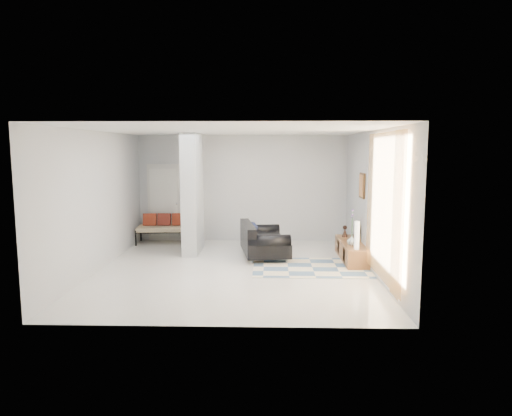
{
  "coord_description": "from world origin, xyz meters",
  "views": [
    {
      "loc": [
        0.69,
        -9.02,
        2.44
      ],
      "look_at": [
        0.42,
        0.6,
        1.19
      ],
      "focal_mm": 32.0,
      "sensor_mm": 36.0,
      "label": 1
    }
  ],
  "objects": [
    {
      "name": "daybed",
      "position": [
        -1.93,
        2.63,
        0.42
      ],
      "size": [
        1.67,
        0.81,
        0.77
      ],
      "rotation": [
        0.0,
        0.0,
        0.08
      ],
      "color": "black",
      "rests_on": "floor"
    },
    {
      "name": "cylinder_lamp",
      "position": [
        2.5,
        0.2,
        0.69
      ],
      "size": [
        0.11,
        0.11,
        0.57
      ],
      "primitive_type": "cylinder",
      "color": "white",
      "rests_on": "media_console"
    },
    {
      "name": "ceiling",
      "position": [
        0.0,
        0.0,
        2.8
      ],
      "size": [
        6.0,
        6.0,
        0.0
      ],
      "primitive_type": "plane",
      "rotation": [
        3.14,
        0.0,
        0.0
      ],
      "color": "white",
      "rests_on": "wall_back"
    },
    {
      "name": "curtain",
      "position": [
        2.67,
        -1.15,
        1.45
      ],
      "size": [
        0.0,
        2.55,
        2.55
      ],
      "primitive_type": "plane",
      "rotation": [
        1.57,
        0.0,
        1.57
      ],
      "color": "gold",
      "rests_on": "wall_right"
    },
    {
      "name": "partition_column",
      "position": [
        -1.1,
        1.6,
        1.4
      ],
      "size": [
        0.35,
        1.2,
        2.8
      ],
      "primitive_type": "cube",
      "color": "#A9AEB0",
      "rests_on": "floor"
    },
    {
      "name": "wall_right",
      "position": [
        2.75,
        0.0,
        1.4
      ],
      "size": [
        0.0,
        6.0,
        6.0
      ],
      "primitive_type": "plane",
      "rotation": [
        1.57,
        0.0,
        -1.57
      ],
      "color": "#B2B4B7",
      "rests_on": "ground"
    },
    {
      "name": "floor",
      "position": [
        0.0,
        0.0,
        0.0
      ],
      "size": [
        6.0,
        6.0,
        0.0
      ],
      "primitive_type": "plane",
      "color": "beige",
      "rests_on": "ground"
    },
    {
      "name": "media_console",
      "position": [
        2.52,
        0.9,
        0.2
      ],
      "size": [
        0.45,
        1.83,
        0.8
      ],
      "color": "brown",
      "rests_on": "floor"
    },
    {
      "name": "bronze_figurine",
      "position": [
        2.47,
        1.49,
        0.54
      ],
      "size": [
        0.15,
        0.15,
        0.27
      ],
      "primitive_type": null,
      "rotation": [
        0.0,
        0.0,
        -0.14
      ],
      "color": "black",
      "rests_on": "media_console"
    },
    {
      "name": "wall_art",
      "position": [
        2.72,
        0.9,
        1.65
      ],
      "size": [
        0.04,
        0.45,
        0.55
      ],
      "primitive_type": "cube",
      "color": "#3A230F",
      "rests_on": "wall_right"
    },
    {
      "name": "loveseat",
      "position": [
        0.54,
        1.19,
        0.35
      ],
      "size": [
        1.2,
        1.76,
        0.76
      ],
      "rotation": [
        0.0,
        0.0,
        0.16
      ],
      "color": "silver",
      "rests_on": "floor"
    },
    {
      "name": "wall_front",
      "position": [
        0.0,
        -3.0,
        1.4
      ],
      "size": [
        6.0,
        0.0,
        6.0
      ],
      "primitive_type": "plane",
      "rotation": [
        -1.57,
        0.0,
        0.0
      ],
      "color": "#B2B4B7",
      "rests_on": "ground"
    },
    {
      "name": "hallway_door",
      "position": [
        -2.1,
        2.96,
        1.02
      ],
      "size": [
        0.85,
        0.06,
        2.04
      ],
      "primitive_type": "cube",
      "color": "beige",
      "rests_on": "floor"
    },
    {
      "name": "wall_back",
      "position": [
        0.0,
        3.0,
        1.4
      ],
      "size": [
        6.0,
        0.0,
        6.0
      ],
      "primitive_type": "plane",
      "rotation": [
        1.57,
        0.0,
        0.0
      ],
      "color": "#B2B4B7",
      "rests_on": "ground"
    },
    {
      "name": "vase",
      "position": [
        2.47,
        0.59,
        0.5
      ],
      "size": [
        0.22,
        0.22,
        0.21
      ],
      "primitive_type": "imported",
      "rotation": [
        0.0,
        0.0,
        0.09
      ],
      "color": "silver",
      "rests_on": "media_console"
    },
    {
      "name": "wall_left",
      "position": [
        -2.75,
        0.0,
        1.4
      ],
      "size": [
        0.0,
        6.0,
        6.0
      ],
      "primitive_type": "plane",
      "rotation": [
        1.57,
        0.0,
        1.57
      ],
      "color": "#B2B4B7",
      "rests_on": "ground"
    },
    {
      "name": "area_rug",
      "position": [
        1.6,
        0.2,
        0.01
      ],
      "size": [
        2.44,
        1.63,
        0.01
      ],
      "primitive_type": "cube",
      "rotation": [
        0.0,
        0.0,
        -0.0
      ],
      "color": "beige",
      "rests_on": "floor"
    }
  ]
}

